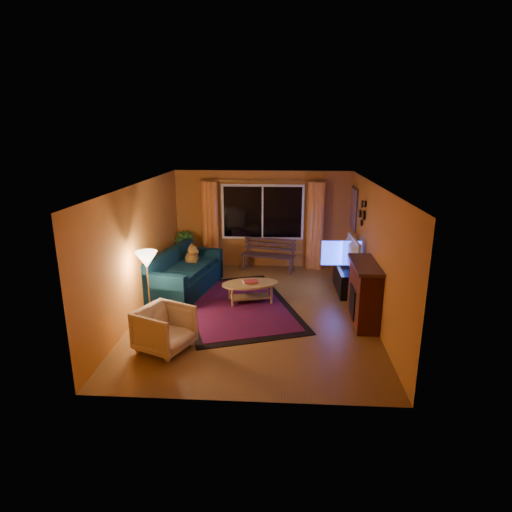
# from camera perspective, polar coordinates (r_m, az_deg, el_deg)

# --- Properties ---
(floor) EXTENTS (4.50, 6.00, 0.02)m
(floor) POSITION_cam_1_polar(r_m,az_deg,el_deg) (8.62, -0.13, -7.34)
(floor) COLOR brown
(floor) RESTS_ON ground
(ceiling) EXTENTS (4.50, 6.00, 0.02)m
(ceiling) POSITION_cam_1_polar(r_m,az_deg,el_deg) (7.95, -0.14, 9.53)
(ceiling) COLOR white
(ceiling) RESTS_ON ground
(wall_back) EXTENTS (4.50, 0.02, 2.50)m
(wall_back) POSITION_cam_1_polar(r_m,az_deg,el_deg) (11.12, 0.89, 4.90)
(wall_back) COLOR #BA7029
(wall_back) RESTS_ON ground
(wall_left) EXTENTS (0.02, 6.00, 2.50)m
(wall_left) POSITION_cam_1_polar(r_m,az_deg,el_deg) (8.64, -15.26, 0.98)
(wall_left) COLOR #BA7029
(wall_left) RESTS_ON ground
(wall_right) EXTENTS (0.02, 6.00, 2.50)m
(wall_right) POSITION_cam_1_polar(r_m,az_deg,el_deg) (8.36, 15.51, 0.47)
(wall_right) COLOR #BA7029
(wall_right) RESTS_ON ground
(window) EXTENTS (2.00, 0.02, 1.30)m
(window) POSITION_cam_1_polar(r_m,az_deg,el_deg) (11.02, 0.87, 5.86)
(window) COLOR black
(window) RESTS_ON wall_back
(curtain_rod) EXTENTS (3.20, 0.03, 0.03)m
(curtain_rod) POSITION_cam_1_polar(r_m,az_deg,el_deg) (10.86, 0.88, 9.97)
(curtain_rod) COLOR #BF8C3F
(curtain_rod) RESTS_ON wall_back
(curtain_left) EXTENTS (0.36, 0.36, 2.24)m
(curtain_left) POSITION_cam_1_polar(r_m,az_deg,el_deg) (11.17, -6.10, 4.18)
(curtain_left) COLOR orange
(curtain_left) RESTS_ON ground
(curtain_right) EXTENTS (0.36, 0.36, 2.24)m
(curtain_right) POSITION_cam_1_polar(r_m,az_deg,el_deg) (11.04, 7.88, 3.98)
(curtain_right) COLOR orange
(curtain_right) RESTS_ON ground
(bench) EXTENTS (1.40, 0.69, 0.40)m
(bench) POSITION_cam_1_polar(r_m,az_deg,el_deg) (10.95, 1.62, -0.95)
(bench) COLOR #352325
(bench) RESTS_ON ground
(potted_plant) EXTENTS (0.67, 0.67, 0.97)m
(potted_plant) POSITION_cam_1_polar(r_m,az_deg,el_deg) (11.21, -9.49, 0.76)
(potted_plant) COLOR #235B1E
(potted_plant) RESTS_ON ground
(sofa) EXTENTS (1.40, 2.40, 0.91)m
(sofa) POSITION_cam_1_polar(r_m,az_deg,el_deg) (9.59, -9.43, -2.10)
(sofa) COLOR black
(sofa) RESTS_ON ground
(dog) EXTENTS (0.44, 0.53, 0.51)m
(dog) POSITION_cam_1_polar(r_m,az_deg,el_deg) (9.98, -8.58, 0.17)
(dog) COLOR brown
(dog) RESTS_ON sofa
(armchair) EXTENTS (0.98, 1.01, 0.80)m
(armchair) POSITION_cam_1_polar(r_m,az_deg,el_deg) (7.17, -12.10, -9.25)
(armchair) COLOR beige
(armchair) RESTS_ON ground
(floor_lamp) EXTENTS (0.26, 0.26, 1.36)m
(floor_lamp) POSITION_cam_1_polar(r_m,az_deg,el_deg) (8.13, -14.13, -4.13)
(floor_lamp) COLOR #BF8C3F
(floor_lamp) RESTS_ON ground
(rug) EXTENTS (3.09, 3.85, 0.02)m
(rug) POSITION_cam_1_polar(r_m,az_deg,el_deg) (8.86, -2.60, -6.54)
(rug) COLOR maroon
(rug) RESTS_ON ground
(coffee_table) EXTENTS (1.44, 1.44, 0.43)m
(coffee_table) POSITION_cam_1_polar(r_m,az_deg,el_deg) (8.95, -0.79, -4.89)
(coffee_table) COLOR tan
(coffee_table) RESTS_ON ground
(tv_console) EXTENTS (0.45, 1.28, 0.53)m
(tv_console) POSITION_cam_1_polar(r_m,az_deg,el_deg) (9.78, 11.92, -3.06)
(tv_console) COLOR black
(tv_console) RESTS_ON ground
(television) EXTENTS (0.20, 1.20, 0.69)m
(television) POSITION_cam_1_polar(r_m,az_deg,el_deg) (9.60, 12.13, 0.37)
(television) COLOR black
(television) RESTS_ON tv_console
(fireplace) EXTENTS (0.40, 1.20, 1.10)m
(fireplace) POSITION_cam_1_polar(r_m,az_deg,el_deg) (8.17, 14.24, -5.00)
(fireplace) COLOR maroon
(fireplace) RESTS_ON ground
(mirror_cluster) EXTENTS (0.06, 0.60, 0.56)m
(mirror_cluster) POSITION_cam_1_polar(r_m,az_deg,el_deg) (9.48, 13.92, 5.82)
(mirror_cluster) COLOR black
(mirror_cluster) RESTS_ON wall_right
(painting) EXTENTS (0.04, 0.76, 0.96)m
(painting) POSITION_cam_1_polar(r_m,az_deg,el_deg) (10.62, 12.86, 6.15)
(painting) COLOR orange
(painting) RESTS_ON wall_right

